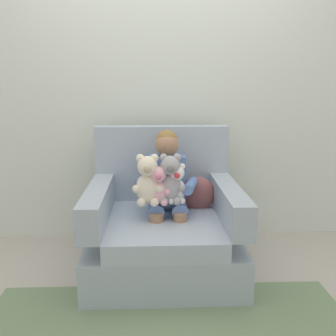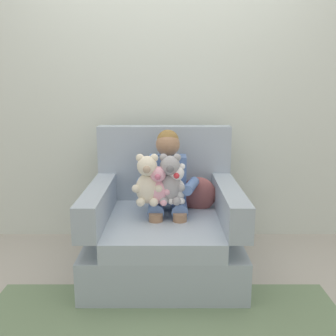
% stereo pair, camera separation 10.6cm
% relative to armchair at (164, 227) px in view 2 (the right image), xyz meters
% --- Properties ---
extents(ground_plane, '(8.00, 8.00, 0.00)m').
position_rel_armchair_xyz_m(ground_plane, '(0.00, -0.05, -0.30)').
color(ground_plane, '#ADA89E').
extents(back_wall, '(6.00, 0.10, 2.60)m').
position_rel_armchair_xyz_m(back_wall, '(0.00, 0.67, 1.00)').
color(back_wall, silver).
rests_on(back_wall, ground).
extents(armchair, '(1.02, 1.01, 0.98)m').
position_rel_armchair_xyz_m(armchair, '(0.00, 0.00, 0.00)').
color(armchair, '#9EADBC').
rests_on(armchair, ground).
extents(seated_child, '(0.45, 0.39, 0.82)m').
position_rel_armchair_xyz_m(seated_child, '(0.03, 0.04, 0.31)').
color(seated_child, '#597AB7').
rests_on(seated_child, armchair).
extents(plush_pink, '(0.16, 0.13, 0.27)m').
position_rel_armchair_xyz_m(plush_pink, '(-0.04, -0.13, 0.33)').
color(plush_pink, '#EAA8BC').
rests_on(plush_pink, armchair).
extents(plush_white, '(0.16, 0.13, 0.27)m').
position_rel_armchair_xyz_m(plush_white, '(0.08, -0.09, 0.34)').
color(plush_white, white).
rests_on(plush_white, armchair).
extents(plush_grey, '(0.20, 0.16, 0.34)m').
position_rel_armchair_xyz_m(plush_grey, '(0.04, -0.10, 0.37)').
color(plush_grey, '#9E9EA3').
rests_on(plush_grey, armchair).
extents(plush_cream, '(0.20, 0.16, 0.34)m').
position_rel_armchair_xyz_m(plush_cream, '(-0.11, -0.12, 0.37)').
color(plush_cream, silver).
rests_on(plush_cream, armchair).
extents(throw_pillow, '(0.27, 0.14, 0.26)m').
position_rel_armchair_xyz_m(throw_pillow, '(0.25, 0.14, 0.20)').
color(throw_pillow, '#8C4C4C').
rests_on(throw_pillow, armchair).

